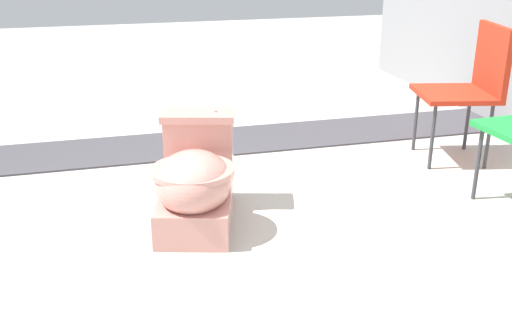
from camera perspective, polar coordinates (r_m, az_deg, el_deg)
ground_plane at (r=3.02m, az=-4.05°, el=-5.58°), size 14.00×14.00×0.00m
gravel_strip at (r=4.13m, az=-0.23°, el=2.04°), size 0.56×8.00×0.01m
toilet at (r=2.89m, az=-5.76°, el=-2.04°), size 0.71×0.52×0.52m
folding_chair_left at (r=3.87m, az=19.96°, el=7.27°), size 0.52×0.52×0.83m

